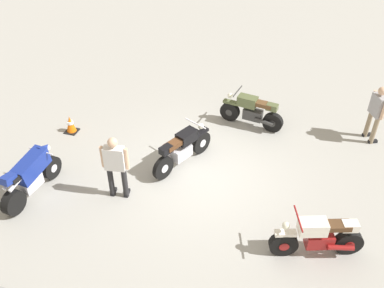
{
  "coord_description": "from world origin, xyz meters",
  "views": [
    {
      "loc": [
        -2.03,
        7.94,
        7.09
      ],
      "look_at": [
        0.37,
        -0.17,
        0.75
      ],
      "focal_mm": 38.94,
      "sensor_mm": 36.0,
      "label": 1
    }
  ],
  "objects_px": {
    "motorcycle_blue_sportbike": "(31,175)",
    "motorcycle_olive_vintage": "(252,112)",
    "person_in_white_shirt": "(115,164)",
    "motorcycle_cream_vintage": "(318,237)",
    "traffic_cone": "(70,124)",
    "motorcycle_black_cruiser": "(182,149)",
    "person_in_gray_shirt": "(376,111)"
  },
  "relations": [
    {
      "from": "motorcycle_blue_sportbike",
      "to": "motorcycle_olive_vintage",
      "type": "bearing_deg",
      "value": -38.92
    },
    {
      "from": "motorcycle_olive_vintage",
      "to": "person_in_white_shirt",
      "type": "relative_size",
      "value": 1.13
    },
    {
      "from": "person_in_white_shirt",
      "to": "motorcycle_blue_sportbike",
      "type": "bearing_deg",
      "value": 95.72
    },
    {
      "from": "motorcycle_cream_vintage",
      "to": "traffic_cone",
      "type": "distance_m",
      "value": 7.58
    },
    {
      "from": "motorcycle_black_cruiser",
      "to": "person_in_white_shirt",
      "type": "xyz_separation_m",
      "value": [
        1.11,
        1.57,
        0.46
      ]
    },
    {
      "from": "person_in_gray_shirt",
      "to": "traffic_cone",
      "type": "distance_m",
      "value": 8.67
    },
    {
      "from": "motorcycle_olive_vintage",
      "to": "traffic_cone",
      "type": "relative_size",
      "value": 3.68
    },
    {
      "from": "motorcycle_olive_vintage",
      "to": "person_in_gray_shirt",
      "type": "relative_size",
      "value": 1.14
    },
    {
      "from": "motorcycle_blue_sportbike",
      "to": "motorcycle_olive_vintage",
      "type": "xyz_separation_m",
      "value": [
        -4.52,
        -4.42,
        -0.11
      ]
    },
    {
      "from": "motorcycle_cream_vintage",
      "to": "person_in_white_shirt",
      "type": "xyz_separation_m",
      "value": [
        4.65,
        -0.44,
        0.5
      ]
    },
    {
      "from": "motorcycle_olive_vintage",
      "to": "person_in_white_shirt",
      "type": "xyz_separation_m",
      "value": [
        2.53,
        3.91,
        0.5
      ]
    },
    {
      "from": "motorcycle_olive_vintage",
      "to": "motorcycle_cream_vintage",
      "type": "bearing_deg",
      "value": 125.94
    },
    {
      "from": "person_in_white_shirt",
      "to": "motorcycle_olive_vintage",
      "type": "bearing_deg",
      "value": -41.44
    },
    {
      "from": "person_in_gray_shirt",
      "to": "traffic_cone",
      "type": "height_order",
      "value": "person_in_gray_shirt"
    },
    {
      "from": "motorcycle_cream_vintage",
      "to": "motorcycle_olive_vintage",
      "type": "xyz_separation_m",
      "value": [
        2.13,
        -4.35,
        0.0
      ]
    },
    {
      "from": "motorcycle_blue_sportbike",
      "to": "person_in_gray_shirt",
      "type": "relative_size",
      "value": 1.15
    },
    {
      "from": "motorcycle_black_cruiser",
      "to": "person_in_white_shirt",
      "type": "bearing_deg",
      "value": 170.58
    },
    {
      "from": "person_in_white_shirt",
      "to": "traffic_cone",
      "type": "xyz_separation_m",
      "value": [
        2.49,
        -2.08,
        -0.73
      ]
    },
    {
      "from": "motorcycle_black_cruiser",
      "to": "traffic_cone",
      "type": "distance_m",
      "value": 3.65
    },
    {
      "from": "motorcycle_blue_sportbike",
      "to": "person_in_white_shirt",
      "type": "xyz_separation_m",
      "value": [
        -2.0,
        -0.51,
        0.39
      ]
    },
    {
      "from": "motorcycle_blue_sportbike",
      "to": "motorcycle_cream_vintage",
      "type": "bearing_deg",
      "value": -82.62
    },
    {
      "from": "motorcycle_cream_vintage",
      "to": "motorcycle_blue_sportbike",
      "type": "bearing_deg",
      "value": -17.47
    },
    {
      "from": "person_in_white_shirt",
      "to": "traffic_cone",
      "type": "distance_m",
      "value": 3.33
    },
    {
      "from": "motorcycle_blue_sportbike",
      "to": "person_in_white_shirt",
      "type": "bearing_deg",
      "value": -68.94
    },
    {
      "from": "person_in_white_shirt",
      "to": "person_in_gray_shirt",
      "type": "bearing_deg",
      "value": -63.4
    },
    {
      "from": "person_in_white_shirt",
      "to": "motorcycle_black_cruiser",
      "type": "bearing_deg",
      "value": -44.0
    },
    {
      "from": "motorcycle_black_cruiser",
      "to": "motorcycle_olive_vintage",
      "type": "bearing_deg",
      "value": -5.05
    },
    {
      "from": "person_in_gray_shirt",
      "to": "person_in_white_shirt",
      "type": "xyz_separation_m",
      "value": [
        5.9,
        4.16,
        0.01
      ]
    },
    {
      "from": "motorcycle_olive_vintage",
      "to": "person_in_gray_shirt",
      "type": "height_order",
      "value": "person_in_gray_shirt"
    },
    {
      "from": "person_in_gray_shirt",
      "to": "traffic_cone",
      "type": "relative_size",
      "value": 3.22
    },
    {
      "from": "motorcycle_black_cruiser",
      "to": "person_in_gray_shirt",
      "type": "distance_m",
      "value": 5.46
    },
    {
      "from": "motorcycle_cream_vintage",
      "to": "motorcycle_olive_vintage",
      "type": "bearing_deg",
      "value": -82.04
    }
  ]
}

